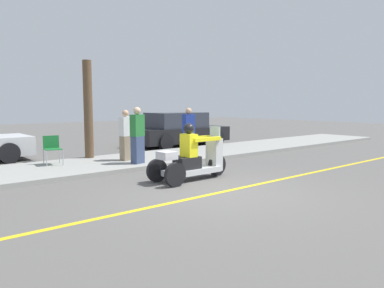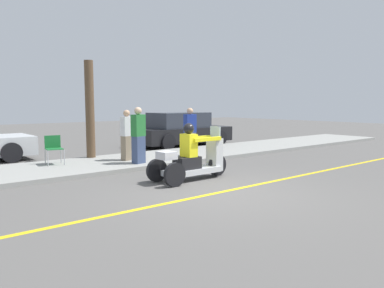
# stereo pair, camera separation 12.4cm
# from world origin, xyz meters

# --- Properties ---
(ground_plane) EXTENTS (60.00, 60.00, 0.00)m
(ground_plane) POSITION_xyz_m (0.00, 0.00, 0.00)
(ground_plane) COLOR #565451
(lane_stripe) EXTENTS (24.00, 0.12, 0.01)m
(lane_stripe) POSITION_xyz_m (0.38, 0.00, 0.00)
(lane_stripe) COLOR gold
(lane_stripe) RESTS_ON ground
(sidewalk_strip) EXTENTS (28.00, 2.80, 0.12)m
(sidewalk_strip) POSITION_xyz_m (0.00, 4.60, 0.06)
(sidewalk_strip) COLOR gray
(sidewalk_strip) RESTS_ON ground
(motorcycle_trike) EXTENTS (2.18, 0.81, 1.39)m
(motorcycle_trike) POSITION_xyz_m (0.40, 1.39, 0.49)
(motorcycle_trike) COLOR black
(motorcycle_trike) RESTS_ON ground
(spectator_far_back) EXTENTS (0.39, 0.25, 1.59)m
(spectator_far_back) POSITION_xyz_m (2.46, 4.02, 0.89)
(spectator_far_back) COLOR #726656
(spectator_far_back) RESTS_ON sidewalk_strip
(spectator_near_curb) EXTENTS (0.44, 0.33, 1.63)m
(spectator_near_curb) POSITION_xyz_m (0.31, 3.75, 0.91)
(spectator_near_curb) COLOR #38476B
(spectator_near_curb) RESTS_ON sidewalk_strip
(spectator_mid_group) EXTENTS (0.41, 0.30, 1.54)m
(spectator_mid_group) POSITION_xyz_m (0.37, 4.51, 0.86)
(spectator_mid_group) COLOR gray
(spectator_mid_group) RESTS_ON sidewalk_strip
(folding_chair_curbside) EXTENTS (0.52, 0.52, 0.82)m
(folding_chair_curbside) POSITION_xyz_m (-1.65, 5.17, 0.62)
(folding_chair_curbside) COLOR #A5A8AD
(folding_chair_curbside) RESTS_ON sidewalk_strip
(parked_car_lot_left) EXTENTS (4.42, 1.93, 1.46)m
(parked_car_lot_left) POSITION_xyz_m (4.69, 7.35, 0.69)
(parked_car_lot_left) COLOR black
(parked_car_lot_left) RESTS_ON ground
(tree_trunk) EXTENTS (0.28, 0.28, 3.09)m
(tree_trunk) POSITION_xyz_m (-0.25, 5.76, 1.67)
(tree_trunk) COLOR brown
(tree_trunk) RESTS_ON sidewalk_strip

